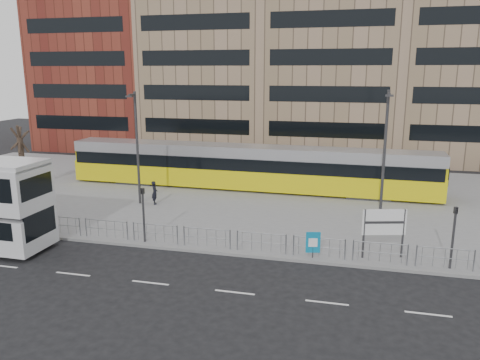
% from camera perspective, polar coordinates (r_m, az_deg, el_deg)
% --- Properties ---
extents(ground, '(120.00, 120.00, 0.00)m').
position_cam_1_polar(ground, '(25.12, -2.84, -9.04)').
color(ground, black).
rests_on(ground, ground).
extents(plaza, '(64.00, 24.00, 0.15)m').
position_cam_1_polar(plaza, '(36.17, 2.55, -1.92)').
color(plaza, slate).
rests_on(plaza, ground).
extents(kerb, '(64.00, 0.25, 0.17)m').
position_cam_1_polar(kerb, '(25.14, -2.81, -8.84)').
color(kerb, gray).
rests_on(kerb, ground).
extents(building_row, '(70.40, 18.40, 31.20)m').
position_cam_1_polar(building_row, '(56.88, 8.84, 16.49)').
color(building_row, maroon).
rests_on(building_row, ground).
extents(pedestrian_barrier, '(32.07, 0.07, 1.10)m').
position_cam_1_polar(pedestrian_barrier, '(24.76, 1.94, -6.93)').
color(pedestrian_barrier, '#94979C').
rests_on(pedestrian_barrier, plaza).
extents(road_markings, '(62.00, 0.12, 0.01)m').
position_cam_1_polar(road_markings, '(21.37, -3.32, -13.22)').
color(road_markings, white).
rests_on(road_markings, ground).
extents(tram, '(29.76, 3.35, 3.50)m').
position_cam_1_polar(tram, '(37.68, 0.86, 1.57)').
color(tram, '#D6C80B').
rests_on(tram, plaza).
extents(station_sign, '(2.18, 0.66, 2.56)m').
position_cam_1_polar(station_sign, '(24.81, 17.16, -5.19)').
color(station_sign, '#2D2D30').
rests_on(station_sign, plaza).
extents(ad_panel, '(0.73, 0.21, 1.38)m').
position_cam_1_polar(ad_panel, '(24.29, 8.90, -7.58)').
color(ad_panel, '#2D2D30').
rests_on(ad_panel, plaza).
extents(pedestrian, '(0.60, 0.72, 1.69)m').
position_cam_1_polar(pedestrian, '(33.96, -10.37, -1.53)').
color(pedestrian, black).
rests_on(pedestrian, plaza).
extents(traffic_light_west, '(0.23, 0.25, 3.10)m').
position_cam_1_polar(traffic_light_west, '(26.36, -11.71, -3.33)').
color(traffic_light_west, '#2D2D30').
rests_on(traffic_light_west, plaza).
extents(traffic_light_east, '(0.22, 0.24, 3.10)m').
position_cam_1_polar(traffic_light_east, '(24.57, 24.62, -5.52)').
color(traffic_light_east, '#2D2D30').
rests_on(traffic_light_east, plaza).
extents(lamp_post_west, '(0.45, 1.04, 7.96)m').
position_cam_1_polar(lamp_post_west, '(33.66, -12.47, 4.35)').
color(lamp_post_west, '#2D2D30').
rests_on(lamp_post_west, plaza).
extents(lamp_post_east, '(0.45, 1.04, 8.24)m').
position_cam_1_polar(lamp_post_east, '(29.88, 17.20, 3.25)').
color(lamp_post_east, '#2D2D30').
rests_on(lamp_post_east, plaza).
extents(bare_tree, '(3.90, 3.90, 7.07)m').
position_cam_1_polar(bare_tree, '(41.21, -25.44, 6.24)').
color(bare_tree, black).
rests_on(bare_tree, plaza).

